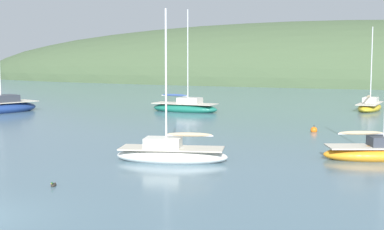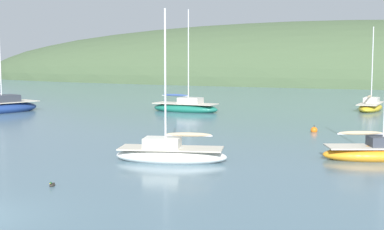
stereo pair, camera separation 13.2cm
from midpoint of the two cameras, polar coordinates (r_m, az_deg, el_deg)
name	(u,v)px [view 1 (the left image)]	position (r m, az deg, el deg)	size (l,w,h in m)	color
far_shoreline_hill	(333,83)	(103.37, 13.92, 3.17)	(150.00, 36.00, 25.32)	#425638
sailboat_red_portside	(379,152)	(28.54, 18.04, -3.55)	(5.51, 3.54, 7.39)	orange
sailboat_cream_ketch	(185,107)	(49.74, -0.77, 0.78)	(6.23, 2.51, 9.04)	#196B56
sailboat_yellow_far	(370,106)	(53.35, 17.28, 0.83)	(2.32, 5.59, 7.61)	gold
sailboat_teal_outer	(171,154)	(26.69, -2.25, -3.90)	(5.51, 2.93, 7.25)	white
mooring_buoy_channel	(314,130)	(37.48, 12.00, -1.49)	(0.44, 0.44, 0.54)	orange
duck_lone_right	(53,185)	(22.33, -13.86, -6.81)	(0.25, 0.42, 0.24)	#2D2823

